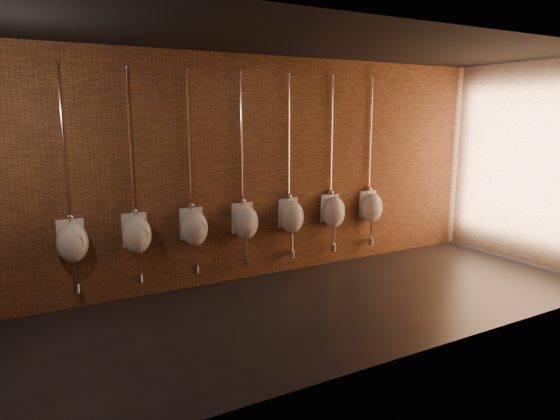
{
  "coord_description": "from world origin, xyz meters",
  "views": [
    {
      "loc": [
        -3.14,
        -4.91,
        2.39
      ],
      "look_at": [
        0.14,
        0.9,
        1.1
      ],
      "focal_mm": 32.0,
      "sensor_mm": 36.0,
      "label": 1
    }
  ],
  "objects_px": {
    "urinal_1": "(137,234)",
    "urinal_6": "(372,207)",
    "urinal_2": "(194,227)",
    "urinal_3": "(245,221)",
    "urinal_5": "(333,211)",
    "urinal_0": "(72,241)",
    "urinal_4": "(292,216)"
  },
  "relations": [
    {
      "from": "urinal_1",
      "to": "urinal_6",
      "type": "distance_m",
      "value": 3.83
    },
    {
      "from": "urinal_2",
      "to": "urinal_3",
      "type": "xyz_separation_m",
      "value": [
        0.77,
        0.0,
        0.0
      ]
    },
    {
      "from": "urinal_3",
      "to": "urinal_6",
      "type": "height_order",
      "value": "same"
    },
    {
      "from": "urinal_5",
      "to": "urinal_6",
      "type": "height_order",
      "value": "same"
    },
    {
      "from": "urinal_0",
      "to": "urinal_1",
      "type": "height_order",
      "value": "same"
    },
    {
      "from": "urinal_1",
      "to": "urinal_2",
      "type": "bearing_deg",
      "value": 0.0
    },
    {
      "from": "urinal_2",
      "to": "urinal_3",
      "type": "height_order",
      "value": "same"
    },
    {
      "from": "urinal_2",
      "to": "urinal_3",
      "type": "relative_size",
      "value": 1.0
    },
    {
      "from": "urinal_2",
      "to": "urinal_5",
      "type": "relative_size",
      "value": 1.0
    },
    {
      "from": "urinal_4",
      "to": "urinal_5",
      "type": "height_order",
      "value": "same"
    },
    {
      "from": "urinal_4",
      "to": "urinal_2",
      "type": "bearing_deg",
      "value": 180.0
    },
    {
      "from": "urinal_0",
      "to": "urinal_5",
      "type": "height_order",
      "value": "same"
    },
    {
      "from": "urinal_3",
      "to": "urinal_5",
      "type": "xyz_separation_m",
      "value": [
        1.53,
        0.0,
        0.0
      ]
    },
    {
      "from": "urinal_1",
      "to": "urinal_5",
      "type": "height_order",
      "value": "same"
    },
    {
      "from": "urinal_3",
      "to": "urinal_1",
      "type": "bearing_deg",
      "value": 180.0
    },
    {
      "from": "urinal_1",
      "to": "urinal_2",
      "type": "xyz_separation_m",
      "value": [
        0.77,
        0.0,
        0.0
      ]
    },
    {
      "from": "urinal_0",
      "to": "urinal_5",
      "type": "bearing_deg",
      "value": 0.0
    },
    {
      "from": "urinal_3",
      "to": "urinal_5",
      "type": "relative_size",
      "value": 1.0
    },
    {
      "from": "urinal_6",
      "to": "urinal_3",
      "type": "bearing_deg",
      "value": 180.0
    },
    {
      "from": "urinal_4",
      "to": "urinal_3",
      "type": "bearing_deg",
      "value": 180.0
    },
    {
      "from": "urinal_0",
      "to": "urinal_3",
      "type": "relative_size",
      "value": 1.0
    },
    {
      "from": "urinal_0",
      "to": "urinal_4",
      "type": "distance_m",
      "value": 3.07
    },
    {
      "from": "urinal_6",
      "to": "urinal_2",
      "type": "bearing_deg",
      "value": 180.0
    },
    {
      "from": "urinal_1",
      "to": "urinal_4",
      "type": "height_order",
      "value": "same"
    },
    {
      "from": "urinal_0",
      "to": "urinal_5",
      "type": "xyz_separation_m",
      "value": [
        3.83,
        0.0,
        0.0
      ]
    },
    {
      "from": "urinal_1",
      "to": "urinal_0",
      "type": "bearing_deg",
      "value": 180.0
    },
    {
      "from": "urinal_3",
      "to": "urinal_0",
      "type": "bearing_deg",
      "value": 180.0
    },
    {
      "from": "urinal_5",
      "to": "urinal_3",
      "type": "bearing_deg",
      "value": 180.0
    },
    {
      "from": "urinal_4",
      "to": "urinal_6",
      "type": "height_order",
      "value": "same"
    },
    {
      "from": "urinal_2",
      "to": "urinal_3",
      "type": "distance_m",
      "value": 0.77
    },
    {
      "from": "urinal_3",
      "to": "urinal_6",
      "type": "xyz_separation_m",
      "value": [
        2.3,
        0.0,
        0.0
      ]
    },
    {
      "from": "urinal_3",
      "to": "urinal_5",
      "type": "height_order",
      "value": "same"
    }
  ]
}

